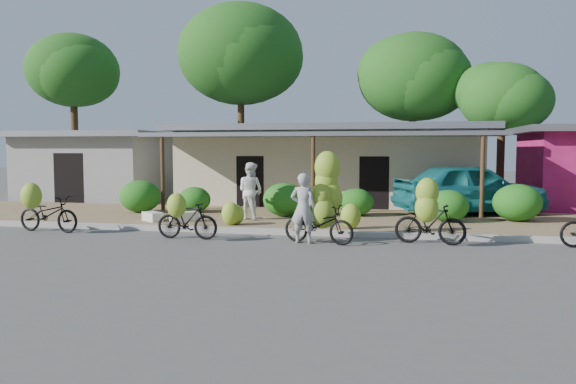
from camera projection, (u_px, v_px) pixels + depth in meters
name	position (u px, v px, depth m)	size (l,w,h in m)	color
ground	(274.00, 247.00, 13.62)	(100.00, 100.00, 0.00)	#514E4B
sidewalk	(308.00, 219.00, 18.50)	(60.00, 6.00, 0.12)	olive
curb	(290.00, 232.00, 15.57)	(60.00, 0.25, 0.15)	#A8A399
shop_main	(331.00, 164.00, 24.16)	(13.00, 8.50, 3.35)	beige
shop_grey	(99.00, 165.00, 26.44)	(7.00, 6.00, 3.15)	gray
tree_back_left	(71.00, 69.00, 28.68)	(4.78, 4.63, 8.24)	#523420
tree_far_center	(238.00, 53.00, 29.92)	(6.67, 6.67, 10.05)	#523420
tree_center_right	(410.00, 76.00, 28.71)	(5.67, 5.59, 8.26)	#523420
tree_near_right	(498.00, 95.00, 26.05)	(4.17, 3.97, 6.41)	#523420
hedge_0	(140.00, 196.00, 19.97)	(1.47, 1.33, 1.15)	#246116
hedge_1	(195.00, 200.00, 20.03)	(1.16, 1.04, 0.91)	#246116
hedge_2	(284.00, 199.00, 18.83)	(1.44, 1.30, 1.12)	#246116
hedge_3	(356.00, 202.00, 18.92)	(1.20, 1.08, 0.93)	#246116
hedge_4	(448.00, 206.00, 17.37)	(1.27, 1.14, 0.99)	#246116
hedge_5	(517.00, 203.00, 17.52)	(1.49, 1.34, 1.16)	#246116
bike_far_left	(46.00, 212.00, 15.99)	(2.03, 1.34, 1.46)	black
bike_left	(186.00, 218.00, 14.70)	(1.69, 1.12, 1.27)	black
bike_center	(323.00, 207.00, 14.31)	(1.98, 1.38, 2.33)	black
bike_right	(429.00, 217.00, 13.81)	(1.82, 1.27, 1.69)	black
loose_banana_a	(231.00, 214.00, 16.61)	(0.55, 0.47, 0.69)	#93AD2B
loose_banana_b	(237.00, 215.00, 16.81)	(0.47, 0.40, 0.59)	#93AD2B
loose_banana_c	(351.00, 216.00, 15.86)	(0.58, 0.49, 0.72)	#93AD2B
sack_near	(184.00, 217.00, 17.45)	(0.85, 0.40, 0.30)	silver
sack_far	(153.00, 217.00, 17.60)	(0.75, 0.38, 0.28)	silver
vendor	(303.00, 208.00, 14.11)	(0.65, 0.43, 1.78)	#989898
bystander	(251.00, 191.00, 17.99)	(0.89, 0.69, 1.83)	white
teal_van	(470.00, 189.00, 19.31)	(2.10, 5.23, 1.78)	#186C70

